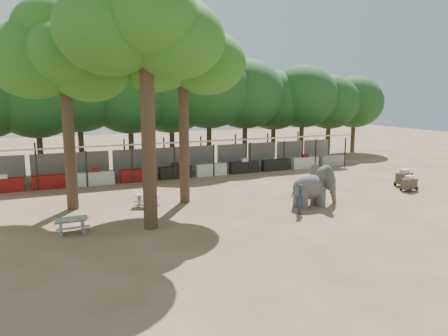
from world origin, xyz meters
name	(u,v)px	position (x,y,z in m)	size (l,w,h in m)	color
ground	(285,224)	(0.00, 0.00, 0.00)	(100.00, 100.00, 0.00)	brown
vendor_stalls	(189,160)	(0.00, 13.84, 1.18)	(28.00, 2.99, 2.80)	#979A9F
yard_tree_left	(61,52)	(-9.13, 7.19, 8.20)	(7.10, 6.90, 11.02)	#332316
yard_tree_center	(141,21)	(-6.13, 2.19, 9.21)	(7.10, 6.90, 12.04)	#332316
yard_tree_back	(179,48)	(-3.13, 6.19, 8.54)	(7.10, 6.90, 11.36)	#332316
backdrop_trees	(168,101)	(0.00, 19.00, 5.51)	(46.46, 5.95, 8.33)	#332316
elephant	(315,186)	(3.32, 2.37, 1.12)	(2.89, 2.23, 2.23)	#444142
handler	(300,199)	(1.65, 1.26, 0.79)	(0.57, 0.38, 1.58)	#26384C
picnic_table_near	(72,223)	(-9.41, 2.67, 0.46)	(1.44, 1.31, 0.70)	gray
picnic_table_far	(148,198)	(-5.18, 5.95, 0.45)	(1.74, 1.67, 0.68)	gray
cart_front	(409,183)	(11.02, 3.01, 0.49)	(1.10, 0.81, 1.00)	#362E26
cart_back	(404,178)	(11.86, 4.28, 0.56)	(1.30, 0.98, 1.14)	#362E26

